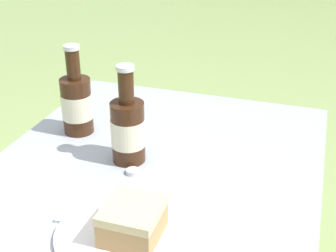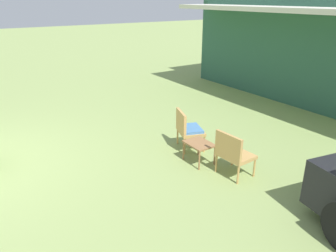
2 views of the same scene
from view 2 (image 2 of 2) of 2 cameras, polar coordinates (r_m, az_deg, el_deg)
wicker_chair_cushioned at (r=6.46m, az=3.50°, el=-0.36°), size 0.68×0.61×0.79m
wicker_chair_plain at (r=5.56m, az=11.24°, el=-4.49°), size 0.58×0.48×0.79m
garden_side_table at (r=5.96m, az=5.44°, el=-3.35°), size 0.52×0.40×0.39m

